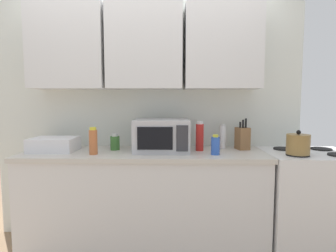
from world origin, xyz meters
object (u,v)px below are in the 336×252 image
stove_range (308,203)px  dish_rack (54,144)px  bottle_green_oil (115,143)px  bottle_white_jar (223,137)px  knife_block (242,138)px  bottle_red_sauce (200,137)px  bottle_blue_cleaner (215,145)px  microwave (162,135)px  kettle (298,144)px  bottle_spice_jar (93,141)px

stove_range → dish_rack: 2.29m
bottle_green_oil → bottle_white_jar: (0.99, 0.12, 0.04)m
knife_block → dish_rack: bearing=-176.0°
bottle_red_sauce → bottle_white_jar: bearing=31.8°
bottle_blue_cleaner → bottle_white_jar: size_ratio=0.74×
bottle_white_jar → stove_range: bearing=-16.5°
stove_range → dish_rack: dish_rack is taller
stove_range → microwave: size_ratio=1.90×
stove_range → bottle_red_sauce: bearing=175.9°
kettle → knife_block: 0.47m
bottle_green_oil → bottle_white_jar: bearing=7.0°
stove_range → knife_block: knife_block is taller
bottle_green_oil → bottle_red_sauce: (0.76, -0.02, 0.06)m
microwave → bottle_spice_jar: (-0.56, -0.14, -0.03)m
bottle_green_oil → kettle: bearing=-8.5°
kettle → microwave: 1.13m
bottle_green_oil → bottle_red_sauce: bottle_red_sauce is taller
dish_rack → bottle_blue_cleaner: size_ratio=2.29×
bottle_white_jar → knife_block: bearing=-23.8°
bottle_white_jar → microwave: bearing=-162.2°
knife_block → bottle_white_jar: 0.18m
stove_range → bottle_red_sauce: 1.11m
bottle_green_oil → bottle_red_sauce: bearing=-1.6°
kettle → bottle_blue_cleaner: kettle is taller
microwave → dish_rack: (-0.95, -0.01, -0.08)m
dish_rack → bottle_white_jar: size_ratio=1.69×
knife_block → bottle_white_jar: bearing=156.2°
kettle → knife_block: size_ratio=0.69×
bottle_red_sauce → dish_rack: bearing=-177.9°
bottle_green_oil → bottle_white_jar: bottle_white_jar is taller
stove_range → microwave: (-1.28, 0.03, 0.59)m
kettle → bottle_blue_cleaner: bearing=177.6°
knife_block → bottle_blue_cleaner: size_ratio=1.71×
stove_range → bottle_green_oil: size_ratio=6.19×
dish_rack → knife_block: (1.68, 0.12, 0.04)m
kettle → bottle_red_sauce: bearing=165.0°
dish_rack → knife_block: 1.69m
microwave → bottle_red_sauce: bearing=6.5°
knife_block → bottle_green_oil: bearing=-177.5°
knife_block → bottle_green_oil: 1.16m
dish_rack → kettle: bearing=-4.4°
microwave → bottle_red_sauce: (0.34, 0.04, -0.01)m
knife_block → bottle_green_oil: (-1.16, -0.05, -0.04)m
bottle_blue_cleaner → bottle_spice_jar: bearing=-179.9°
stove_range → bottle_blue_cleaner: bearing=-172.3°
stove_range → dish_rack: (-2.23, 0.02, 0.51)m
bottle_red_sauce → bottle_blue_cleaner: bearing=-58.1°
bottle_green_oil → bottle_white_jar: size_ratio=0.66×
stove_range → bottle_spice_jar: size_ratio=4.03×
bottle_blue_cleaner → bottle_red_sauce: size_ratio=0.63×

